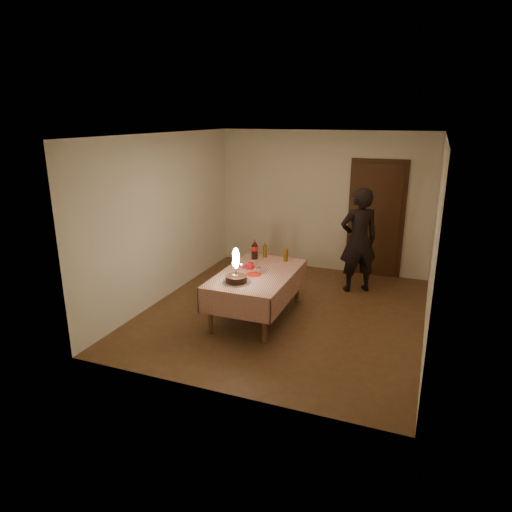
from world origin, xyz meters
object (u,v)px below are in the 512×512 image
(red_plate, at_px, (254,274))
(amber_bottle_left, at_px, (265,250))
(clear_cup, at_px, (258,271))
(cola_bottle, at_px, (255,250))
(red_cup, at_px, (251,266))
(dining_table, at_px, (257,279))
(birthday_cake, at_px, (236,275))
(photographer, at_px, (359,240))
(amber_bottle_right, at_px, (286,254))

(red_plate, relative_size, amber_bottle_left, 0.86)
(clear_cup, relative_size, cola_bottle, 0.28)
(clear_cup, bearing_deg, cola_bottle, 115.86)
(red_plate, xyz_separation_m, red_cup, (-0.13, 0.20, 0.05))
(dining_table, xyz_separation_m, amber_bottle_left, (-0.15, 0.73, 0.21))
(dining_table, height_order, red_cup, red_cup)
(dining_table, xyz_separation_m, red_plate, (-0.01, -0.10, 0.10))
(red_plate, bearing_deg, amber_bottle_left, 99.43)
(dining_table, bearing_deg, red_plate, -97.82)
(birthday_cake, xyz_separation_m, photographer, (1.29, 2.08, 0.08))
(red_plate, relative_size, red_cup, 2.20)
(red_cup, height_order, photographer, photographer)
(cola_bottle, height_order, photographer, photographer)
(birthday_cake, xyz_separation_m, cola_bottle, (-0.16, 1.07, 0.04))
(cola_bottle, relative_size, amber_bottle_right, 1.25)
(red_plate, bearing_deg, birthday_cake, -105.11)
(clear_cup, xyz_separation_m, cola_bottle, (-0.31, 0.63, 0.11))
(amber_bottle_right, xyz_separation_m, photographer, (0.96, 0.94, 0.07))
(cola_bottle, bearing_deg, amber_bottle_left, 48.43)
(dining_table, distance_m, birthday_cake, 0.54)
(red_cup, relative_size, amber_bottle_left, 0.39)
(birthday_cake, bearing_deg, clear_cup, 71.15)
(red_plate, height_order, cola_bottle, cola_bottle)
(cola_bottle, relative_size, photographer, 0.18)
(amber_bottle_left, bearing_deg, cola_bottle, -131.57)
(dining_table, height_order, photographer, photographer)
(birthday_cake, xyz_separation_m, red_cup, (-0.03, 0.58, -0.06))
(red_cup, distance_m, cola_bottle, 0.52)
(red_cup, distance_m, amber_bottle_left, 0.63)
(clear_cup, bearing_deg, red_plate, -128.10)
(red_cup, relative_size, photographer, 0.06)
(amber_bottle_left, relative_size, photographer, 0.15)
(amber_bottle_left, bearing_deg, amber_bottle_right, -10.63)
(red_plate, distance_m, red_cup, 0.25)
(red_cup, bearing_deg, dining_table, -35.09)
(dining_table, relative_size, photographer, 0.98)
(cola_bottle, height_order, amber_bottle_right, cola_bottle)
(amber_bottle_left, relative_size, amber_bottle_right, 1.00)
(clear_cup, height_order, amber_bottle_right, amber_bottle_right)
(red_plate, distance_m, photographer, 2.08)
(red_plate, distance_m, cola_bottle, 0.75)
(red_plate, height_order, red_cup, red_cup)
(dining_table, xyz_separation_m, photographer, (1.17, 1.60, 0.28))
(red_plate, bearing_deg, dining_table, 82.18)
(cola_bottle, bearing_deg, clear_cup, -64.14)
(red_cup, distance_m, amber_bottle_right, 0.67)
(dining_table, distance_m, photographer, 2.00)
(amber_bottle_right, height_order, photographer, photographer)
(dining_table, xyz_separation_m, birthday_cake, (-0.12, -0.48, 0.21))
(cola_bottle, distance_m, amber_bottle_right, 0.49)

